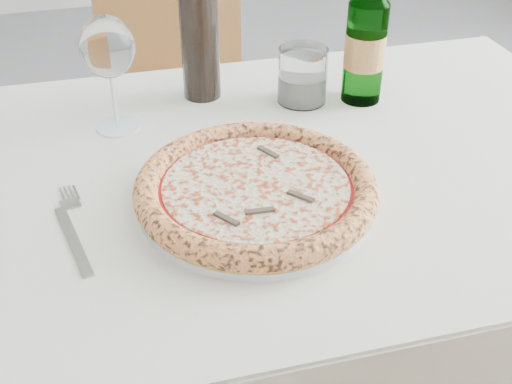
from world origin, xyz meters
TOP-DOWN VIEW (x-y plane):
  - dining_table at (-0.23, -0.14)m, footprint 1.35×0.82m
  - chair_far at (-0.18, 0.67)m, footprint 0.42×0.42m
  - plate at (-0.23, -0.24)m, footprint 0.33×0.33m
  - pizza at (-0.23, -0.24)m, footprint 0.34×0.34m
  - fork at (-0.48, -0.23)m, footprint 0.04×0.22m
  - wine_glass at (-0.39, 0.04)m, footprint 0.09×0.09m
  - tumbler at (-0.06, 0.05)m, footprint 0.09×0.09m
  - beer_bottle at (0.05, 0.03)m, footprint 0.07×0.07m
  - wine_bottle at (-0.23, 0.12)m, footprint 0.07×0.07m

SIDE VIEW (x-z plane):
  - chair_far at x=-0.18m, z-range 0.07..1.00m
  - dining_table at x=-0.23m, z-range 0.28..1.04m
  - fork at x=-0.48m, z-range 0.76..0.76m
  - plate at x=-0.23m, z-range 0.76..0.77m
  - pizza at x=-0.23m, z-range 0.76..0.80m
  - tumbler at x=-0.06m, z-range 0.75..0.85m
  - beer_bottle at x=0.05m, z-range 0.73..1.01m
  - wine_bottle at x=-0.23m, z-range 0.74..1.02m
  - wine_glass at x=-0.39m, z-range 0.80..1.00m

